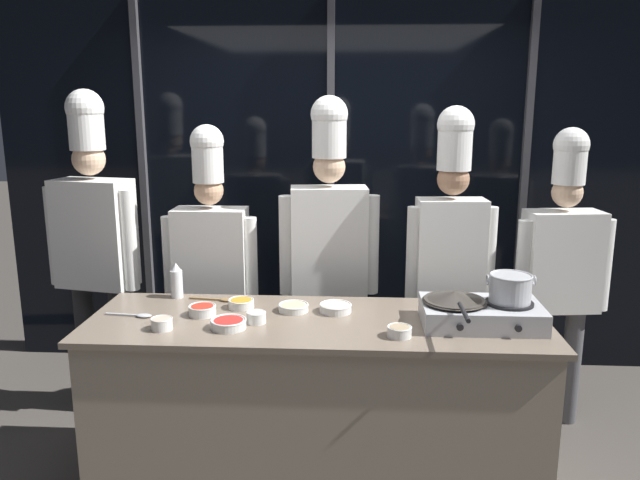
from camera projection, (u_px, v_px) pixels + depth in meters
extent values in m
plane|color=#47423D|center=(317.00, 479.00, 3.29)|extent=(24.00, 24.00, 0.00)
cube|color=black|center=(331.00, 186.00, 4.55)|extent=(4.85, 0.04, 2.70)
cube|color=#47474C|center=(144.00, 185.00, 4.58)|extent=(0.05, 0.05, 2.70)
cube|color=#47474C|center=(330.00, 186.00, 4.51)|extent=(0.05, 0.05, 2.70)
cube|color=#47474C|center=(524.00, 188.00, 4.43)|extent=(0.05, 0.05, 2.70)
cube|color=gray|center=(317.00, 405.00, 3.20)|extent=(2.22, 0.72, 0.86)
cube|color=#756656|center=(317.00, 322.00, 3.10)|extent=(2.29, 0.76, 0.03)
cube|color=#B2B5BA|center=(481.00, 314.00, 3.02)|extent=(0.57, 0.36, 0.11)
cylinder|color=black|center=(454.00, 302.00, 3.01)|extent=(0.23, 0.23, 0.01)
cylinder|color=black|center=(460.00, 327.00, 2.84)|extent=(0.03, 0.01, 0.03)
cylinder|color=black|center=(509.00, 303.00, 3.00)|extent=(0.23, 0.23, 0.01)
cylinder|color=black|center=(518.00, 328.00, 2.83)|extent=(0.03, 0.01, 0.03)
cylinder|color=#38332D|center=(454.00, 300.00, 3.01)|extent=(0.29, 0.29, 0.01)
cone|color=#38332D|center=(455.00, 296.00, 3.01)|extent=(0.31, 0.31, 0.05)
cylinder|color=black|center=(464.00, 312.00, 2.75)|extent=(0.02, 0.23, 0.02)
cylinder|color=#B7BABF|center=(510.00, 289.00, 2.98)|extent=(0.20, 0.20, 0.13)
torus|color=#B7BABF|center=(511.00, 275.00, 2.97)|extent=(0.20, 0.20, 0.01)
torus|color=#B7BABF|center=(488.00, 280.00, 2.98)|extent=(0.01, 0.05, 0.05)
torus|color=#B7BABF|center=(534.00, 281.00, 2.97)|extent=(0.01, 0.05, 0.05)
cylinder|color=white|center=(177.00, 284.00, 3.43)|extent=(0.07, 0.07, 0.15)
cone|color=white|center=(176.00, 267.00, 3.41)|extent=(0.06, 0.06, 0.04)
cylinder|color=white|center=(162.00, 324.00, 2.96)|extent=(0.10, 0.10, 0.05)
torus|color=white|center=(162.00, 319.00, 2.95)|extent=(0.10, 0.10, 0.01)
cylinder|color=#EAA893|center=(162.00, 321.00, 2.95)|extent=(0.08, 0.08, 0.03)
cylinder|color=white|center=(202.00, 311.00, 3.16)|extent=(0.14, 0.14, 0.05)
torus|color=white|center=(202.00, 306.00, 3.15)|extent=(0.14, 0.14, 0.01)
cylinder|color=#B22D1E|center=(202.00, 308.00, 3.15)|extent=(0.11, 0.11, 0.03)
cylinder|color=white|center=(256.00, 318.00, 3.05)|extent=(0.09, 0.09, 0.05)
torus|color=white|center=(256.00, 312.00, 3.04)|extent=(0.10, 0.10, 0.01)
cylinder|color=white|center=(256.00, 315.00, 3.05)|extent=(0.08, 0.08, 0.03)
cylinder|color=white|center=(294.00, 308.00, 3.22)|extent=(0.15, 0.15, 0.03)
torus|color=white|center=(294.00, 305.00, 3.22)|extent=(0.16, 0.16, 0.01)
cylinder|color=#E0C689|center=(294.00, 306.00, 3.22)|extent=(0.13, 0.13, 0.02)
cylinder|color=white|center=(336.00, 308.00, 3.21)|extent=(0.16, 0.16, 0.04)
torus|color=white|center=(336.00, 305.00, 3.20)|extent=(0.17, 0.17, 0.01)
cylinder|color=beige|center=(336.00, 306.00, 3.20)|extent=(0.13, 0.13, 0.02)
cylinder|color=white|center=(399.00, 332.00, 2.87)|extent=(0.11, 0.11, 0.05)
torus|color=white|center=(400.00, 327.00, 2.86)|extent=(0.11, 0.11, 0.01)
cylinder|color=#9E896B|center=(399.00, 329.00, 2.87)|extent=(0.09, 0.09, 0.03)
cylinder|color=white|center=(228.00, 324.00, 2.98)|extent=(0.17, 0.17, 0.04)
torus|color=white|center=(228.00, 320.00, 2.97)|extent=(0.17, 0.17, 0.01)
cylinder|color=red|center=(228.00, 322.00, 2.97)|extent=(0.14, 0.14, 0.02)
cylinder|color=white|center=(241.00, 304.00, 3.27)|extent=(0.13, 0.13, 0.04)
torus|color=white|center=(241.00, 300.00, 3.27)|extent=(0.14, 0.14, 0.01)
cylinder|color=orange|center=(241.00, 302.00, 3.27)|extent=(0.11, 0.11, 0.02)
cube|color=olive|center=(205.00, 299.00, 3.41)|extent=(0.17, 0.04, 0.01)
ellipsoid|color=olive|center=(227.00, 300.00, 3.38)|extent=(0.09, 0.06, 0.02)
cube|color=#B2B5BA|center=(121.00, 315.00, 3.15)|extent=(0.17, 0.03, 0.01)
ellipsoid|color=#B2B5BA|center=(144.00, 316.00, 3.13)|extent=(0.08, 0.06, 0.02)
cylinder|color=#232326|center=(122.00, 349.00, 3.96)|extent=(0.12, 0.12, 0.82)
cylinder|color=#232326|center=(87.00, 345.00, 4.02)|extent=(0.12, 0.12, 0.82)
cube|color=white|center=(95.00, 234.00, 3.83)|extent=(0.50, 0.32, 0.67)
cylinder|color=white|center=(129.00, 240.00, 3.73)|extent=(0.09, 0.09, 0.61)
cylinder|color=white|center=(55.00, 236.00, 3.86)|extent=(0.09, 0.09, 0.61)
sphere|color=beige|center=(89.00, 159.00, 3.73)|extent=(0.20, 0.20, 0.20)
cylinder|color=white|center=(86.00, 129.00, 3.69)|extent=(0.21, 0.21, 0.25)
sphere|color=white|center=(85.00, 108.00, 3.66)|extent=(0.22, 0.22, 0.22)
cylinder|color=#232326|center=(234.00, 359.00, 3.93)|extent=(0.11, 0.11, 0.73)
cylinder|color=#232326|center=(197.00, 358.00, 3.94)|extent=(0.11, 0.11, 0.73)
cube|color=white|center=(211.00, 257.00, 3.79)|extent=(0.44, 0.23, 0.59)
cylinder|color=white|center=(250.00, 262.00, 3.74)|extent=(0.09, 0.09, 0.54)
cylinder|color=white|center=(170.00, 261.00, 3.77)|extent=(0.09, 0.09, 0.54)
sphere|color=tan|center=(209.00, 191.00, 3.70)|extent=(0.17, 0.17, 0.17)
cylinder|color=white|center=(208.00, 162.00, 3.66)|extent=(0.18, 0.18, 0.24)
sphere|color=white|center=(207.00, 141.00, 3.64)|extent=(0.20, 0.20, 0.20)
cylinder|color=#232326|center=(348.00, 353.00, 3.92)|extent=(0.12, 0.12, 0.80)
cylinder|color=#232326|center=(309.00, 354.00, 3.92)|extent=(0.12, 0.12, 0.80)
cube|color=white|center=(329.00, 241.00, 3.76)|extent=(0.47, 0.28, 0.65)
cylinder|color=white|center=(371.00, 245.00, 3.74)|extent=(0.09, 0.09, 0.60)
cylinder|color=white|center=(287.00, 245.00, 3.72)|extent=(0.09, 0.09, 0.60)
sphere|color=beige|center=(329.00, 167.00, 3.66)|extent=(0.19, 0.19, 0.19)
cylinder|color=white|center=(329.00, 136.00, 3.63)|extent=(0.20, 0.20, 0.25)
sphere|color=white|center=(329.00, 114.00, 3.60)|extent=(0.22, 0.22, 0.22)
cylinder|color=#232326|center=(462.00, 364.00, 3.80)|extent=(0.10, 0.10, 0.78)
cylinder|color=#232326|center=(427.00, 364.00, 3.80)|extent=(0.10, 0.10, 0.78)
cube|color=white|center=(450.00, 252.00, 3.65)|extent=(0.40, 0.23, 0.63)
cylinder|color=white|center=(489.00, 256.00, 3.62)|extent=(0.08, 0.08, 0.58)
cylinder|color=white|center=(413.00, 256.00, 3.62)|extent=(0.08, 0.08, 0.58)
sphere|color=#A87A5B|center=(453.00, 179.00, 3.55)|extent=(0.18, 0.18, 0.18)
cylinder|color=white|center=(455.00, 147.00, 3.51)|extent=(0.19, 0.19, 0.26)
sphere|color=white|center=(456.00, 124.00, 3.49)|extent=(0.21, 0.21, 0.21)
cylinder|color=#4C4C51|center=(571.00, 365.00, 3.82)|extent=(0.11, 0.11, 0.74)
cylinder|color=#4C4C51|center=(533.00, 366.00, 3.81)|extent=(0.11, 0.11, 0.74)
cube|color=white|center=(561.00, 261.00, 3.67)|extent=(0.46, 0.27, 0.59)
cylinder|color=white|center=(604.00, 265.00, 3.65)|extent=(0.09, 0.09, 0.55)
cylinder|color=white|center=(523.00, 266.00, 3.63)|extent=(0.09, 0.09, 0.55)
sphere|color=beige|center=(567.00, 192.00, 3.58)|extent=(0.18, 0.18, 0.18)
cylinder|color=white|center=(570.00, 165.00, 3.55)|extent=(0.18, 0.18, 0.22)
sphere|color=white|center=(571.00, 145.00, 3.52)|extent=(0.20, 0.20, 0.20)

